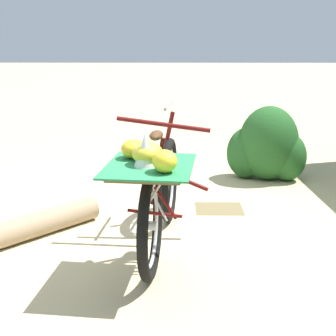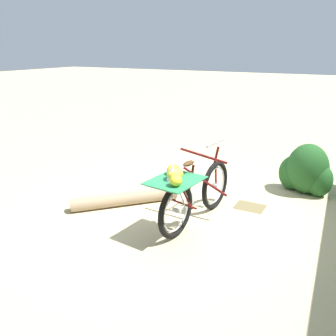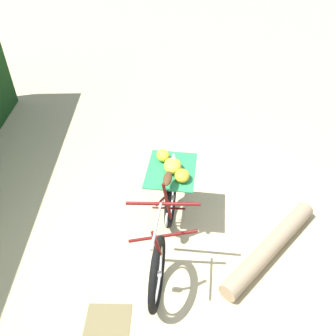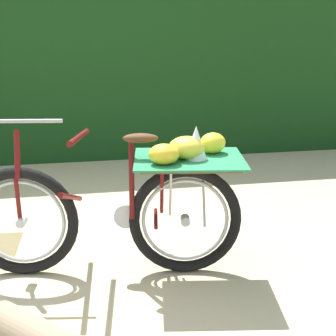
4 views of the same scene
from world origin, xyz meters
TOP-DOWN VIEW (x-y plane):
  - ground_plane at (0.00, 0.00)m, footprint 60.00×60.00m
  - bicycle at (0.08, -0.39)m, footprint 0.74×1.80m
  - fallen_log at (-1.09, -0.30)m, footprint 1.26×1.32m
  - shrub_cluster at (1.24, 1.55)m, footprint 0.88×0.60m
  - leaf_litter_patch at (0.62, 0.54)m, footprint 0.44×0.36m

SIDE VIEW (x-z plane):
  - ground_plane at x=0.00m, z-range 0.00..0.00m
  - leaf_litter_patch at x=0.62m, z-range 0.00..0.01m
  - fallen_log at x=-1.09m, z-range 0.00..0.20m
  - shrub_cluster at x=1.24m, z-range -0.05..0.78m
  - bicycle at x=0.08m, z-range -0.03..1.00m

